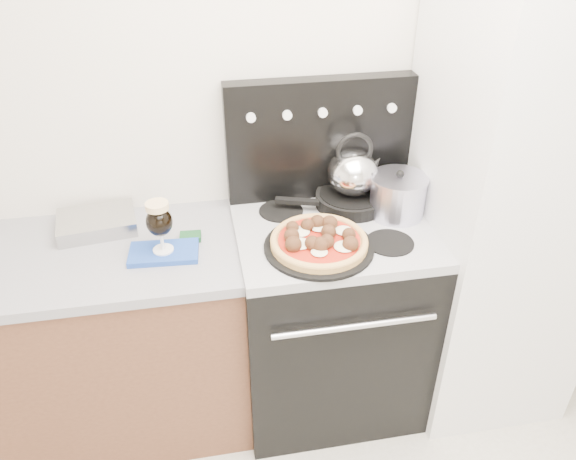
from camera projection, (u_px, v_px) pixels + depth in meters
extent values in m
cube|color=silver|center=(297.00, 117.00, 2.27)|extent=(3.50, 0.01, 2.50)
cube|color=brown|center=(66.00, 350.00, 2.31)|extent=(1.45, 0.60, 0.86)
cube|color=gray|center=(39.00, 261.00, 2.06)|extent=(1.48, 0.63, 0.04)
cube|color=black|center=(328.00, 319.00, 2.45)|extent=(0.76, 0.65, 0.88)
cube|color=#ADADB2|center=(333.00, 231.00, 2.20)|extent=(0.76, 0.65, 0.04)
cube|color=black|center=(319.00, 139.00, 2.28)|extent=(0.76, 0.08, 0.50)
cube|color=silver|center=(504.00, 207.00, 2.26)|extent=(0.64, 0.68, 1.90)
cube|color=silver|center=(97.00, 223.00, 2.19)|extent=(0.32, 0.25, 0.06)
cube|color=#1F44A6|center=(164.00, 253.00, 2.05)|extent=(0.26, 0.16, 0.02)
cylinder|color=black|center=(319.00, 247.00, 2.06)|extent=(0.50, 0.50, 0.01)
cylinder|color=black|center=(351.00, 199.00, 2.31)|extent=(0.37, 0.37, 0.05)
cylinder|color=silver|center=(397.00, 197.00, 2.22)|extent=(0.25, 0.25, 0.16)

